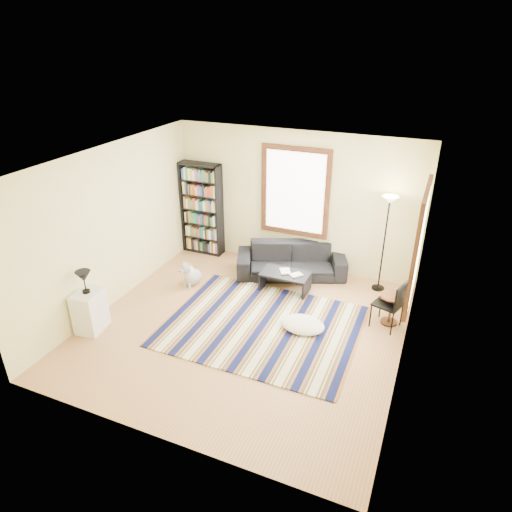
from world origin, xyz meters
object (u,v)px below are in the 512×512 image
at_px(side_table, 391,309).
at_px(floor_lamp, 384,245).
at_px(bookshelf, 202,209).
at_px(dog, 192,272).
at_px(floor_cushion, 303,325).
at_px(folding_chair, 388,304).
at_px(coffee_table, 285,281).
at_px(sofa, 291,260).
at_px(white_cabinet, 90,311).

bearing_deg(side_table, floor_lamp, 108.38).
height_order(bookshelf, dog, bookshelf).
height_order(floor_cushion, dog, dog).
bearing_deg(folding_chair, bookshelf, 179.31).
height_order(coffee_table, side_table, side_table).
distance_m(floor_cushion, floor_lamp, 2.21).
distance_m(sofa, side_table, 2.31).
height_order(white_cabinet, dog, white_cabinet).
bearing_deg(side_table, floor_cushion, -149.92).
bearing_deg(sofa, bookshelf, 150.92).
relative_size(floor_cushion, dog, 1.40).
distance_m(floor_lamp, dog, 3.64).
bearing_deg(coffee_table, dog, -164.28).
bearing_deg(floor_cushion, coffee_table, 122.70).
bearing_deg(floor_cushion, sofa, 114.91).
height_order(sofa, white_cabinet, white_cabinet).
bearing_deg(side_table, white_cabinet, -155.16).
xyz_separation_m(coffee_table, folding_chair, (1.94, -0.47, 0.25)).
distance_m(folding_chair, white_cabinet, 4.87).
xyz_separation_m(side_table, folding_chair, (-0.05, -0.12, 0.16)).
xyz_separation_m(bookshelf, coffee_table, (2.24, -0.90, -0.82)).
distance_m(coffee_table, side_table, 2.02).
distance_m(sofa, folding_chair, 2.32).
relative_size(coffee_table, white_cabinet, 1.29).
bearing_deg(coffee_table, folding_chair, -13.50).
relative_size(coffee_table, floor_cushion, 1.22).
relative_size(floor_lamp, dog, 3.54).
xyz_separation_m(sofa, floor_cushion, (0.80, -1.72, -0.22)).
relative_size(side_table, dog, 1.03).
bearing_deg(dog, sofa, 44.44).
distance_m(floor_lamp, side_table, 1.31).
xyz_separation_m(sofa, bookshelf, (-2.14, 0.27, 0.69)).
bearing_deg(folding_chair, coffee_table, -176.11).
relative_size(bookshelf, floor_lamp, 1.08).
relative_size(coffee_table, dog, 1.71).
distance_m(side_table, folding_chair, 0.20).
bearing_deg(sofa, white_cabinet, -150.11).
xyz_separation_m(sofa, white_cabinet, (-2.41, -3.06, 0.04)).
distance_m(bookshelf, white_cabinet, 3.41).
relative_size(floor_cushion, folding_chair, 0.85).
relative_size(floor_cushion, floor_lamp, 0.40).
height_order(floor_lamp, side_table, floor_lamp).
xyz_separation_m(coffee_table, dog, (-1.73, -0.49, 0.08)).
bearing_deg(dog, floor_lamp, 29.99).
height_order(floor_cushion, folding_chair, folding_chair).
distance_m(floor_cushion, folding_chair, 1.43).
distance_m(sofa, bookshelf, 2.27).
height_order(bookshelf, floor_lamp, bookshelf).
bearing_deg(coffee_table, white_cabinet, -135.88).
bearing_deg(white_cabinet, coffee_table, 35.97).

